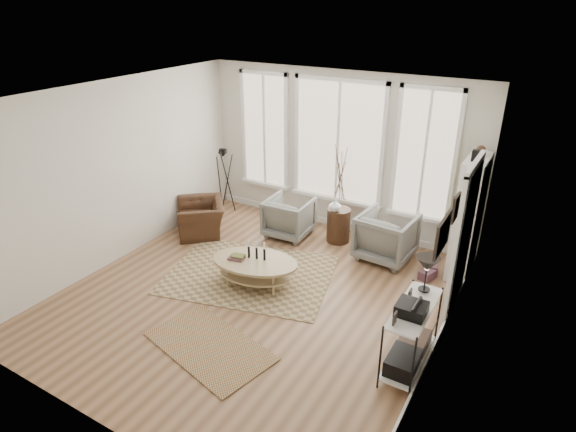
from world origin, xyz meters
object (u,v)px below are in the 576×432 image
Objects in this scene: coffee_table at (255,265)px; side_table at (340,198)px; armchair_left at (289,217)px; bookcase at (468,217)px; armchair_right at (386,236)px; accent_chair at (201,218)px; low_shelf at (412,330)px.

coffee_table is 0.84× the size of side_table.
coffee_table is at bearing 100.21° from armchair_left.
armchair_right is (-1.18, -0.19, -0.55)m from bookcase.
accent_chair is (-1.45, -0.72, -0.06)m from armchair_left.
bookcase is at bearing 36.90° from coffee_table.
bookcase is 2.13m from side_table.
armchair_left is (-0.38, 1.69, 0.03)m from coffee_table.
armchair_left is 1.82m from armchair_right.
side_table reaches higher than armchair_left.
armchair_right reaches higher than armchair_left.
coffee_table is 1.85× the size of armchair_left.
bookcase is at bearing 0.81° from side_table.
low_shelf reaches higher than armchair_right.
bookcase is 2.60× the size of armchair_left.
bookcase reaches higher than side_table.
bookcase is at bearing -166.13° from armchair_right.
armchair_right is 1.05m from side_table.
armchair_left is at bearing 7.06° from armchair_right.
side_table is at bearing -166.87° from armchair_left.
low_shelf is 0.89× the size of coffee_table.
armchair_left is at bearing -174.77° from bookcase.
side_table is (0.87, 0.24, 0.47)m from armchair_left.
low_shelf is at bearing 28.93° from accent_chair.
coffee_table is 2.06m from side_table.
coffee_table is 2.28m from armchair_right.
side_table is at bearing -179.19° from bookcase.
side_table reaches higher than low_shelf.
armchair_right is 3.37m from accent_chair.
coffee_table is 1.74m from armchair_left.
armchair_left is at bearing 142.69° from low_shelf.
low_shelf is 1.48× the size of armchair_right.
armchair_left is at bearing -164.37° from side_table.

